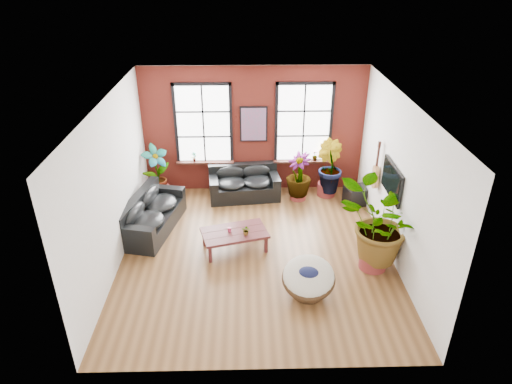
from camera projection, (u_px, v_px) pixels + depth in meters
room at (257, 181)px, 9.64m from camera, size 6.04×6.54×3.54m
sofa_back at (244, 183)px, 12.56m from camera, size 1.99×1.12×0.87m
sofa_left at (150, 215)px, 11.05m from camera, size 1.39×2.37×0.88m
coffee_table at (234, 234)px, 10.29m from camera, size 1.61×1.18×0.56m
papasan_chair at (308, 278)px, 8.90m from camera, size 1.24×1.25×0.79m
poster at (254, 124)px, 12.23m from camera, size 0.74×0.06×0.98m
tv_wall_unit at (387, 179)px, 10.20m from camera, size 0.13×1.86×1.20m
media_box at (356, 195)px, 12.26m from camera, size 0.69×0.62×0.49m
pot_back_left at (160, 193)px, 12.51m from camera, size 0.53×0.53×0.38m
pot_back_right at (326, 189)px, 12.73m from camera, size 0.66×0.66×0.36m
pot_right_wall at (373, 259)px, 9.77m from camera, size 0.59×0.59×0.43m
pot_mid at (298, 194)px, 12.54m from camera, size 0.46×0.46×0.32m
floor_plant_back_left at (157, 170)px, 12.23m from camera, size 0.90×0.86×1.42m
floor_plant_back_right at (329, 167)px, 12.40m from camera, size 0.93×1.00×1.45m
floor_plant_right_wall at (379, 225)px, 9.39m from camera, size 1.88×1.72×1.79m
floor_plant_mid at (299, 175)px, 12.24m from camera, size 0.95×0.95×1.21m
table_plant at (246, 230)px, 10.11m from camera, size 0.24×0.22×0.22m
sill_plant_left at (194, 157)px, 12.58m from camera, size 0.17×0.17×0.27m
sill_plant_right at (315, 156)px, 12.65m from camera, size 0.19×0.19×0.27m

